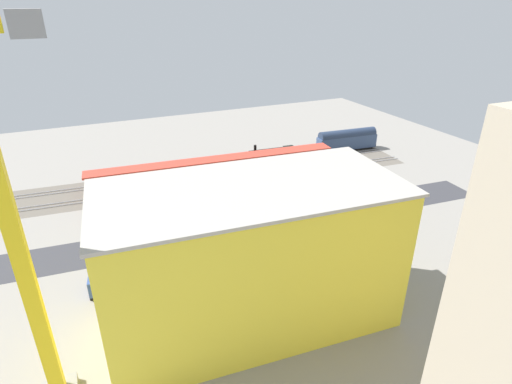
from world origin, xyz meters
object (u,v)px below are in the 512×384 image
object	(u,v)px
parked_car_0	(348,191)
traffic_light	(113,222)
box_truck_0	(125,282)
street_tree_2	(355,189)
parked_car_2	(295,203)
platform_canopy_near	(221,173)
passenger_coach	(347,140)
parked_car_4	(235,215)
box_truck_1	(151,265)
parked_car_1	(325,198)
street_tree_1	(250,217)
platform_canopy_far	(216,160)
parked_car_3	(267,209)
locomotive	(275,155)
street_tree_0	(298,205)
construction_building	(251,258)

from	to	relation	value
parked_car_0	traffic_light	world-z (taller)	traffic_light
box_truck_0	street_tree_2	world-z (taller)	street_tree_2
parked_car_0	parked_car_2	size ratio (longest dim) A/B	1.00
platform_canopy_near	passenger_coach	size ratio (longest dim) A/B	2.90
parked_car_4	box_truck_1	xyz separation A→B (m)	(18.33, 11.72, 1.02)
parked_car_1	parked_car_4	distance (m)	20.32
traffic_light	box_truck_1	bearing A→B (deg)	108.03
parked_car_0	street_tree_1	distance (m)	29.64
platform_canopy_far	parked_car_3	xyz separation A→B (m)	(-3.22, 21.50, -3.69)
parked_car_4	box_truck_0	distance (m)	26.72
box_truck_1	street_tree_2	xyz separation A→B (m)	(-39.89, -2.96, 4.08)
platform_canopy_far	parked_car_2	xyz separation A→B (m)	(-9.79, 21.52, -3.62)
box_truck_0	street_tree_1	bearing A→B (deg)	-168.64
parked_car_4	traffic_light	bearing A→B (deg)	-1.49
parked_car_1	traffic_light	world-z (taller)	traffic_light
locomotive	street_tree_1	world-z (taller)	street_tree_1
parked_car_1	box_truck_1	distance (m)	40.15
parked_car_2	street_tree_0	xyz separation A→B (m)	(4.08, 8.18, 4.14)
locomotive	street_tree_0	distance (m)	35.03
parked_car_1	traffic_light	size ratio (longest dim) A/B	0.73
passenger_coach	street_tree_1	bearing A→B (deg)	37.52
parked_car_1	traffic_light	distance (m)	42.78
street_tree_0	street_tree_2	bearing A→B (deg)	179.05
box_truck_1	construction_building	bearing A→B (deg)	125.06
parked_car_3	box_truck_1	world-z (taller)	box_truck_1
passenger_coach	parked_car_4	distance (m)	49.93
parked_car_0	street_tree_0	world-z (taller)	street_tree_0
parked_car_0	street_tree_2	xyz separation A→B (m)	(5.17, 8.86, 5.07)
parked_car_1	street_tree_2	distance (m)	9.48
parked_car_4	construction_building	bearing A→B (deg)	73.33
platform_canopy_near	locomotive	world-z (taller)	locomotive
parked_car_0	construction_building	size ratio (longest dim) A/B	0.13
platform_canopy_far	box_truck_0	distance (m)	44.02
locomotive	parked_car_2	distance (m)	25.87
parked_car_3	box_truck_0	distance (m)	32.49
platform_canopy_near	parked_car_2	size ratio (longest dim) A/B	11.05
construction_building	platform_canopy_near	bearing A→B (deg)	-99.47
passenger_coach	street_tree_0	xyz separation A→B (m)	(34.29, 32.91, 1.71)
box_truck_0	box_truck_1	bearing A→B (deg)	-151.02
passenger_coach	street_tree_0	size ratio (longest dim) A/B	2.52
street_tree_0	street_tree_1	bearing A→B (deg)	6.68
street_tree_0	traffic_light	xyz separation A→B (m)	(31.57, -9.14, -0.93)
passenger_coach	construction_building	bearing A→B (deg)	44.67
box_truck_1	street_tree_1	distance (m)	17.90
parked_car_2	street_tree_2	bearing A→B (deg)	134.47
street_tree_0	platform_canopy_far	bearing A→B (deg)	-79.12
platform_canopy_far	parked_car_1	size ratio (longest dim) A/B	13.77
locomotive	box_truck_0	xyz separation A→B (m)	(43.51, 38.47, -0.28)
street_tree_1	street_tree_0	bearing A→B (deg)	-173.32
platform_canopy_near	street_tree_2	world-z (taller)	street_tree_2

